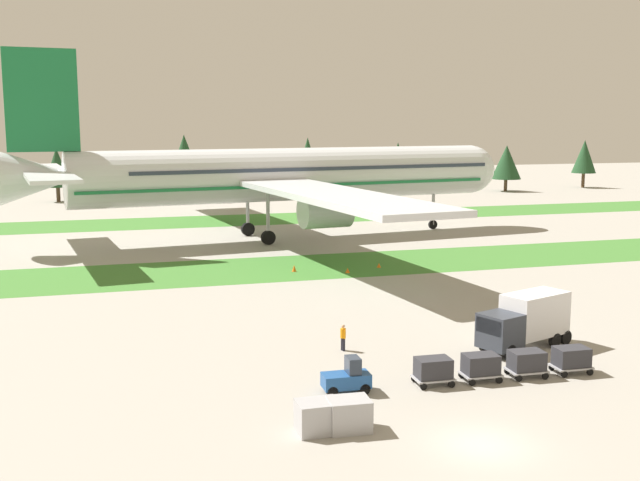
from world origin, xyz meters
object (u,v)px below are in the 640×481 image
cargo_dolly_second (481,365)px  uld_container_1 (318,417)px  baggage_tug (347,378)px  ground_crew_marshaller (343,336)px  catering_truck (526,319)px  uld_container_0 (349,415)px  cargo_dolly_third (527,361)px  airliner (275,175)px  cargo_dolly_lead (433,369)px  cargo_dolly_fourth (571,358)px  taxiway_marker_2 (379,265)px  taxiway_marker_0 (348,270)px  taxiway_marker_1 (294,268)px

cargo_dolly_second → uld_container_1: bearing=114.7°
baggage_tug → ground_crew_marshaller: size_ratio=1.52×
cargo_dolly_second → ground_crew_marshaller: bearing=38.8°
catering_truck → uld_container_0: size_ratio=3.66×
uld_container_1 → cargo_dolly_third: bearing=17.6°
baggage_tug → catering_truck: bearing=-69.0°
airliner → ground_crew_marshaller: bearing=-14.6°
cargo_dolly_lead → ground_crew_marshaller: size_ratio=1.30×
cargo_dolly_third → cargo_dolly_fourth: 2.90m
catering_truck → cargo_dolly_lead: bearing=99.0°
catering_truck → taxiway_marker_2: 29.13m
cargo_dolly_fourth → taxiway_marker_0: bearing=7.9°
catering_truck → taxiway_marker_0: (-3.21, 27.32, -1.71)m
cargo_dolly_fourth → taxiway_marker_0: cargo_dolly_fourth is taller
cargo_dolly_second → uld_container_1: (-11.00, -4.54, -0.15)m
cargo_dolly_third → taxiway_marker_2: cargo_dolly_third is taller
cargo_dolly_second → ground_crew_marshaller: (-5.76, 7.79, 0.03)m
cargo_dolly_third → cargo_dolly_fourth: same height
cargo_dolly_fourth → ground_crew_marshaller: (-11.56, 8.02, 0.03)m
ground_crew_marshaller → cargo_dolly_fourth: bearing=-133.9°
ground_crew_marshaller → airliner: bearing=-16.8°
baggage_tug → cargo_dolly_lead: size_ratio=1.17×
cargo_dolly_second → cargo_dolly_third: (2.90, -0.12, 0.00)m
uld_container_0 → taxiway_marker_2: (16.00, 38.74, -0.56)m
cargo_dolly_second → catering_truck: bearing=-47.2°
baggage_tug → cargo_dolly_second: (7.92, -0.32, 0.10)m
catering_truck → uld_container_1: 19.33m
uld_container_1 → catering_truck: bearing=29.5°
uld_container_0 → airliner: bearing=80.4°
cargo_dolly_third → uld_container_0: (-12.39, -4.60, -0.14)m
airliner → taxiway_marker_0: bearing=-2.2°
cargo_dolly_lead → uld_container_0: (-6.60, -4.84, -0.14)m
uld_container_1 → taxiway_marker_0: size_ratio=4.14×
cargo_dolly_third → catering_truck: bearing=-27.5°
uld_container_1 → taxiway_marker_0: 39.24m
airliner → taxiway_marker_0: airliner is taller
cargo_dolly_fourth → uld_container_1: bearing=106.7°
ground_crew_marshaller → taxiway_marker_2: ground_crew_marshaller is taller
baggage_tug → cargo_dolly_lead: 5.03m
baggage_tug → taxiway_marker_1: baggage_tug is taller
cargo_dolly_second → uld_container_1: 11.90m
baggage_tug → uld_container_0: baggage_tug is taller
airliner → uld_container_0: airliner is taller
cargo_dolly_second → uld_container_0: (-9.50, -4.72, -0.14)m
cargo_dolly_third → catering_truck: 5.93m
catering_truck → uld_container_1: (-16.80, -9.49, -1.19)m
cargo_dolly_lead → uld_container_1: cargo_dolly_lead is taller
baggage_tug → taxiway_marker_2: bearing=-20.9°
ground_crew_marshaller → taxiway_marker_0: size_ratio=3.61×
taxiway_marker_1 → taxiway_marker_2: (8.78, -0.32, -0.10)m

